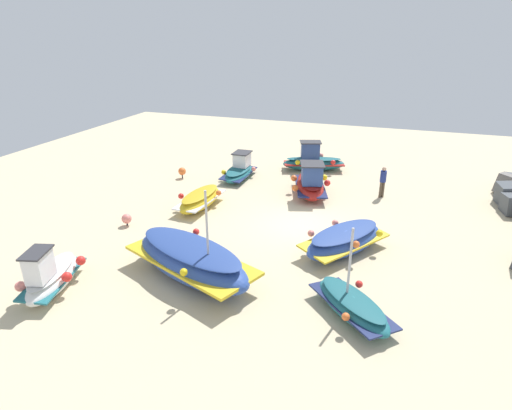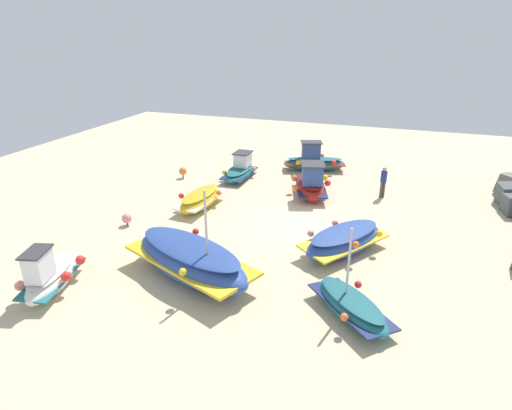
% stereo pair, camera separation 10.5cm
% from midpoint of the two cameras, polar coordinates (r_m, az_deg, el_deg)
% --- Properties ---
extents(ground_plane, '(45.21, 45.21, 0.00)m').
position_cam_midpoint_polar(ground_plane, '(19.82, 5.82, -2.64)').
color(ground_plane, beige).
extents(fishing_boat_0, '(3.91, 2.49, 1.97)m').
position_cam_midpoint_polar(fishing_boat_0, '(23.15, 7.15, 2.84)').
color(fishing_boat_0, maroon).
rests_on(fishing_boat_0, ground_plane).
extents(fishing_boat_1, '(3.22, 1.86, 1.84)m').
position_cam_midpoint_polar(fishing_boat_1, '(16.36, -25.86, -8.53)').
color(fishing_boat_1, white).
rests_on(fishing_boat_1, ground_plane).
extents(fishing_boat_2, '(3.89, 5.74, 3.61)m').
position_cam_midpoint_polar(fishing_boat_2, '(15.59, -8.84, -7.25)').
color(fishing_boat_2, '#2D4C9E').
rests_on(fishing_boat_2, ground_plane).
extents(fishing_boat_3, '(3.27, 1.76, 1.53)m').
position_cam_midpoint_polar(fishing_boat_3, '(25.75, -2.34, 4.65)').
color(fishing_boat_3, '#1E6670').
rests_on(fishing_boat_3, ground_plane).
extents(fishing_boat_4, '(3.46, 1.83, 0.87)m').
position_cam_midpoint_polar(fishing_boat_4, '(21.62, -7.59, 0.76)').
color(fishing_boat_4, gold).
rests_on(fishing_boat_4, ground_plane).
extents(fishing_boat_5, '(4.19, 3.50, 1.07)m').
position_cam_midpoint_polar(fishing_boat_5, '(17.53, 11.56, -4.62)').
color(fishing_boat_5, '#2D4C9E').
rests_on(fishing_boat_5, ground_plane).
extents(fishing_boat_6, '(3.14, 3.15, 2.98)m').
position_cam_midpoint_polar(fishing_boat_6, '(14.01, 12.50, -12.94)').
color(fishing_boat_6, '#1E6670').
rests_on(fishing_boat_6, ground_plane).
extents(fishing_boat_7, '(2.52, 4.13, 1.90)m').
position_cam_midpoint_polar(fishing_boat_7, '(27.42, 7.53, 5.81)').
color(fishing_boat_7, '#1E6670').
rests_on(fishing_boat_7, ground_plane).
extents(person_walking, '(0.32, 0.32, 1.70)m').
position_cam_midpoint_polar(person_walking, '(23.54, 16.46, 3.24)').
color(person_walking, brown).
rests_on(person_walking, ground_plane).
extents(mooring_buoy_0, '(0.45, 0.45, 0.57)m').
position_cam_midpoint_polar(mooring_buoy_0, '(20.38, -17.03, -1.76)').
color(mooring_buoy_0, '#3F3F42').
rests_on(mooring_buoy_0, ground_plane).
extents(mooring_buoy_1, '(0.46, 0.46, 0.66)m').
position_cam_midpoint_polar(mooring_buoy_1, '(26.13, -9.95, 4.44)').
color(mooring_buoy_1, '#3F3F42').
rests_on(mooring_buoy_1, ground_plane).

